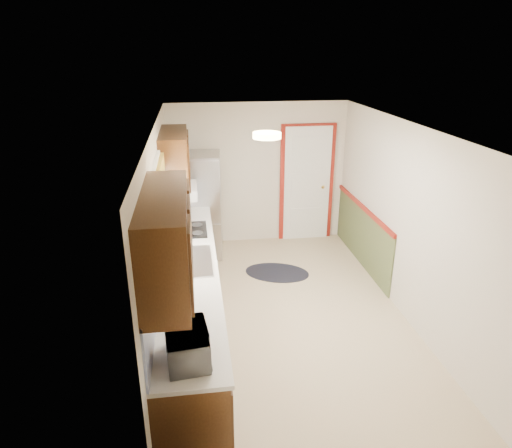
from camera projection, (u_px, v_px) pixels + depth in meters
name	position (u px, v px, depth m)	size (l,w,h in m)	color
room_shell	(288.00, 229.00, 5.45)	(3.20, 5.20, 2.52)	tan
kitchen_run	(186.00, 276.00, 5.16)	(0.63, 4.00, 2.20)	#391F0D
back_wall_trim	(318.00, 194.00, 7.73)	(1.12, 2.30, 2.08)	maroon
ceiling_fixture	(267.00, 135.00, 4.80)	(0.30, 0.30, 0.06)	#FFD88C
microwave	(187.00, 342.00, 3.53)	(0.48, 0.27, 0.32)	white
refrigerator	(199.00, 205.00, 7.33)	(0.75, 0.73, 1.69)	#B7B7BC
rug	(277.00, 272.00, 6.97)	(0.98, 0.63, 0.01)	black
cooktop	(189.00, 230.00, 6.07)	(0.48, 0.58, 0.02)	black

